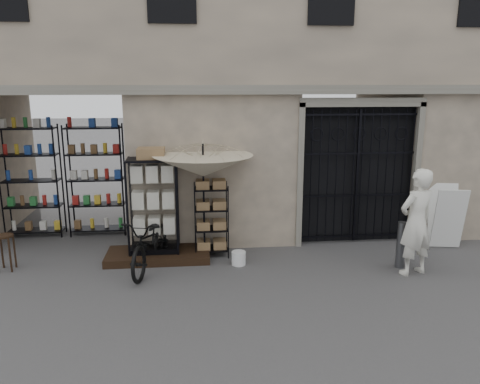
{
  "coord_description": "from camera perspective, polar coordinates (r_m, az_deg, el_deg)",
  "views": [
    {
      "loc": [
        -1.67,
        -7.23,
        3.39
      ],
      "look_at": [
        -0.8,
        1.4,
        1.35
      ],
      "focal_mm": 35.0,
      "sensor_mm": 36.0,
      "label": 1
    }
  ],
  "objects": [
    {
      "name": "market_umbrella",
      "position": [
        8.91,
        -4.53,
        3.92
      ],
      "size": [
        1.8,
        1.83,
        2.72
      ],
      "rotation": [
        0.0,
        0.0,
        -0.09
      ],
      "color": "black",
      "rests_on": "ground"
    },
    {
      "name": "bicycle",
      "position": [
        9.0,
        -10.68,
        -9.12
      ],
      "size": [
        0.89,
        1.15,
        1.94
      ],
      "primitive_type": "imported",
      "rotation": [
        0.0,
        0.0,
        -0.23
      ],
      "color": "black",
      "rests_on": "ground"
    },
    {
      "name": "shop_recess",
      "position": [
        10.59,
        -21.17,
        2.05
      ],
      "size": [
        3.0,
        1.7,
        3.0
      ],
      "primitive_type": "cube",
      "color": "black",
      "rests_on": "ground"
    },
    {
      "name": "wire_rack",
      "position": [
        9.29,
        -3.52,
        -3.52
      ],
      "size": [
        0.67,
        0.49,
        1.46
      ],
      "rotation": [
        0.0,
        0.0,
        -0.06
      ],
      "color": "black",
      "rests_on": "ground"
    },
    {
      "name": "display_cabinet",
      "position": [
        9.21,
        -10.49,
        -2.19
      ],
      "size": [
        1.02,
        0.76,
        1.99
      ],
      "rotation": [
        0.0,
        0.0,
        0.23
      ],
      "color": "black",
      "rests_on": "step_platform"
    },
    {
      "name": "step_platform",
      "position": [
        9.41,
        -9.92,
        -7.6
      ],
      "size": [
        2.0,
        0.9,
        0.15
      ],
      "primitive_type": "cube",
      "color": "black",
      "rests_on": "ground"
    },
    {
      "name": "white_bucket",
      "position": [
        8.98,
        -0.17,
        -8.06
      ],
      "size": [
        0.33,
        0.33,
        0.26
      ],
      "primitive_type": "cylinder",
      "rotation": [
        0.0,
        0.0,
        -0.29
      ],
      "color": "silver",
      "rests_on": "ground"
    },
    {
      "name": "steel_bollard",
      "position": [
        9.25,
        19.02,
        -6.11
      ],
      "size": [
        0.18,
        0.18,
        0.88
      ],
      "primitive_type": "cylinder",
      "rotation": [
        0.0,
        0.0,
        -0.09
      ],
      "color": "#4F5054",
      "rests_on": "ground"
    },
    {
      "name": "main_building",
      "position": [
        11.41,
        2.84,
        18.8
      ],
      "size": [
        14.0,
        4.0,
        9.0
      ],
      "primitive_type": "cube",
      "color": "tan",
      "rests_on": "ground"
    },
    {
      "name": "ground",
      "position": [
        8.16,
        6.73,
        -11.41
      ],
      "size": [
        80.0,
        80.0,
        0.0
      ],
      "primitive_type": "plane",
      "color": "#232327",
      "rests_on": "ground"
    },
    {
      "name": "wooden_stool",
      "position": [
        9.66,
        -26.65,
        -6.53
      ],
      "size": [
        0.39,
        0.39,
        0.68
      ],
      "rotation": [
        0.0,
        0.0,
        -0.26
      ],
      "color": "black",
      "rests_on": "ground"
    },
    {
      "name": "shopkeeper",
      "position": [
        9.18,
        20.18,
        -9.28
      ],
      "size": [
        1.3,
        2.06,
        0.46
      ],
      "primitive_type": "imported",
      "rotation": [
        0.0,
        0.0,
        3.47
      ],
      "color": "silver",
      "rests_on": "ground"
    },
    {
      "name": "iron_gate",
      "position": [
        10.28,
        13.79,
        2.25
      ],
      "size": [
        2.5,
        0.21,
        3.0
      ],
      "color": "black",
      "rests_on": "ground"
    },
    {
      "name": "shop_shelving",
      "position": [
        11.12,
        -20.65,
        1.28
      ],
      "size": [
        2.7,
        0.5,
        2.5
      ],
      "primitive_type": "cube",
      "color": "black",
      "rests_on": "ground"
    },
    {
      "name": "easel_sign",
      "position": [
        10.66,
        23.8,
        -2.74
      ],
      "size": [
        0.73,
        0.8,
        1.28
      ],
      "rotation": [
        0.0,
        0.0,
        -0.18
      ],
      "color": "silver",
      "rests_on": "ground"
    }
  ]
}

